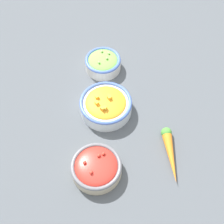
% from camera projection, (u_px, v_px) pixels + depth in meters
% --- Properties ---
extents(ground_plane, '(3.00, 3.00, 0.00)m').
position_uv_depth(ground_plane, '(112.00, 117.00, 1.04)').
color(ground_plane, '#4C5156').
extents(bowl_squash, '(0.17, 0.17, 0.07)m').
position_uv_depth(bowl_squash, '(106.00, 105.00, 1.03)').
color(bowl_squash, silver).
rests_on(bowl_squash, ground_plane).
extents(bowl_cherry_tomatoes, '(0.15, 0.15, 0.06)m').
position_uv_depth(bowl_cherry_tomatoes, '(96.00, 167.00, 0.91)').
color(bowl_cherry_tomatoes, beige).
rests_on(bowl_cherry_tomatoes, ground_plane).
extents(bowl_lettuce, '(0.13, 0.13, 0.06)m').
position_uv_depth(bowl_lettuce, '(103.00, 63.00, 1.13)').
color(bowl_lettuce, silver).
rests_on(bowl_lettuce, ground_plane).
extents(loose_carrot, '(0.18, 0.06, 0.03)m').
position_uv_depth(loose_carrot, '(170.00, 153.00, 0.95)').
color(loose_carrot, orange).
rests_on(loose_carrot, ground_plane).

